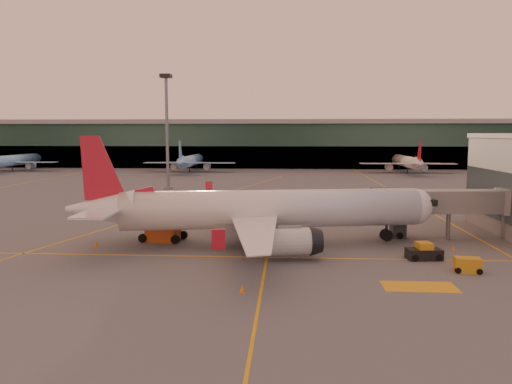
# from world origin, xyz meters

# --- Properties ---
(ground) EXTENTS (600.00, 600.00, 0.00)m
(ground) POSITION_xyz_m (0.00, 0.00, 0.00)
(ground) COLOR #4C4F54
(ground) RESTS_ON ground
(taxi_markings) EXTENTS (100.12, 173.00, 0.01)m
(taxi_markings) POSITION_xyz_m (-7.32, 44.49, 0.01)
(taxi_markings) COLOR orange
(taxi_markings) RESTS_ON ground
(terminal) EXTENTS (400.00, 20.00, 17.60)m
(terminal) POSITION_xyz_m (0.00, 141.79, 8.76)
(terminal) COLOR #19382D
(terminal) RESTS_ON ground
(mast_west_near) EXTENTS (2.40, 2.40, 25.60)m
(mast_west_near) POSITION_xyz_m (-20.00, 66.00, 14.86)
(mast_west_near) COLOR slate
(mast_west_near) RESTS_ON ground
(distant_aircraft_row) EXTENTS (290.00, 34.00, 13.00)m
(distant_aircraft_row) POSITION_xyz_m (-21.00, 118.00, 0.00)
(distant_aircraft_row) COLOR #87BAE2
(distant_aircraft_row) RESTS_ON ground
(main_airplane) EXTENTS (40.82, 37.03, 12.37)m
(main_airplane) POSITION_xyz_m (3.96, 9.89, 4.02)
(main_airplane) COLOR silver
(main_airplane) RESTS_ON ground
(jet_bridge) EXTENTS (18.99, 4.84, 6.04)m
(jet_bridge) POSITION_xyz_m (27.52, 15.58, 4.15)
(jet_bridge) COLOR slate
(jet_bridge) RESTS_ON ground
(catering_truck) EXTENTS (6.79, 3.73, 5.01)m
(catering_truck) POSITION_xyz_m (-7.79, 12.18, 2.85)
(catering_truck) COLOR #BB4B1A
(catering_truck) RESTS_ON ground
(gpu_cart) EXTENTS (2.49, 1.69, 1.36)m
(gpu_cart) POSITION_xyz_m (23.48, 0.65, 0.66)
(gpu_cart) COLOR #B87F17
(gpu_cart) RESTS_ON ground
(pushback_tug) EXTENTS (3.57, 2.21, 1.74)m
(pushback_tug) POSITION_xyz_m (20.79, 5.19, 0.71)
(pushback_tug) COLOR black
(pushback_tug) RESTS_ON ground
(cone_nose) EXTENTS (0.40, 0.40, 0.51)m
(cone_nose) POSITION_xyz_m (24.98, 9.24, 0.24)
(cone_nose) COLOR orange
(cone_nose) RESTS_ON ground
(cone_tail) EXTENTS (0.48, 0.48, 0.62)m
(cone_tail) POSITION_xyz_m (-14.38, 8.84, 0.30)
(cone_tail) COLOR orange
(cone_tail) RESTS_ON ground
(cone_wing_right) EXTENTS (0.49, 0.49, 0.63)m
(cone_wing_right) POSITION_xyz_m (3.53, -6.38, 0.30)
(cone_wing_right) COLOR orange
(cone_wing_right) RESTS_ON ground
(cone_wing_left) EXTENTS (0.38, 0.38, 0.48)m
(cone_wing_left) POSITION_xyz_m (2.02, 28.88, 0.23)
(cone_wing_left) COLOR orange
(cone_wing_left) RESTS_ON ground
(cone_fwd) EXTENTS (0.42, 0.42, 0.53)m
(cone_fwd) POSITION_xyz_m (20.02, 5.12, 0.26)
(cone_fwd) COLOR orange
(cone_fwd) RESTS_ON ground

